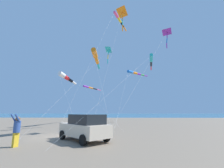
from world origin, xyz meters
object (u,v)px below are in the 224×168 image
Objects in this scene: kite_windsock_magenta_far_left at (96,57)px; kite_windsock_orange_high_right at (151,61)px; kite_windsock_blue_topmost at (66,77)px; kite_delta_rainbow_low_near at (109,50)px; person_adult_flyer at (17,129)px; kite_delta_long_streamer_right at (123,13)px; kite_windsock_checkered_midright at (136,73)px; kite_windsock_teal_far_right at (119,19)px; kite_delta_long_streamer_left at (167,32)px; person_child_green_jacket at (103,122)px; kite_windsock_red_high_left at (90,88)px; parked_car at (85,127)px; cooler_box at (99,132)px.

kite_windsock_orange_high_right is at bearing -134.15° from kite_windsock_magenta_far_left.
kite_delta_rainbow_low_near reaches higher than kite_windsock_blue_topmost.
kite_windsock_blue_topmost is 6.93m from kite_windsock_magenta_far_left.
person_adult_flyer is 16.06m from kite_delta_long_streamer_right.
kite_windsock_checkered_midright reaches higher than kite_windsock_blue_topmost.
kite_delta_long_streamer_left is at bearing -93.94° from kite_windsock_teal_far_right.
kite_delta_long_streamer_left reaches higher than person_child_green_jacket.
kite_windsock_magenta_far_left is at bearing 66.07° from kite_delta_long_streamer_left.
kite_windsock_checkered_midright is (12.02, -5.42, 8.79)m from person_child_green_jacket.
kite_windsock_red_high_left is at bearing 49.95° from kite_delta_long_streamer_left.
kite_delta_long_streamer_right reaches higher than person_child_green_jacket.
person_adult_flyer is at bearing 154.24° from kite_windsock_checkered_midright.
person_adult_flyer is 0.14× the size of kite_windsock_blue_topmost.
person_adult_flyer is 23.53m from kite_windsock_red_high_left.
kite_windsock_checkered_midright is at bearing -13.12° from kite_delta_long_streamer_right.
parked_car is at bearing 163.70° from kite_delta_rainbow_low_near.
person_adult_flyer is 21.76m from kite_delta_long_streamer_left.
kite_delta_long_streamer_left is 18.41m from kite_windsock_red_high_left.
kite_windsock_red_high_left is at bearing 17.32° from kite_delta_rainbow_low_near.
kite_windsock_checkered_midright is 1.77× the size of kite_delta_rainbow_low_near.
kite_delta_long_streamer_left is 8.08m from kite_delta_long_streamer_right.
kite_windsock_magenta_far_left is (11.40, 2.14, 11.59)m from cooler_box.
kite_windsock_red_high_left reaches higher than person_adult_flyer.
cooler_box is 0.07× the size of kite_delta_rainbow_low_near.
parked_car is at bearing 166.46° from cooler_box.
kite_windsock_checkered_midright is at bearing -104.20° from kite_windsock_red_high_left.
kite_windsock_red_high_left is (9.45, -2.11, -0.10)m from kite_windsock_blue_topmost.
person_adult_flyer is (-2.15, 3.61, 0.09)m from parked_car.
kite_windsock_magenta_far_left is at bearing -7.56° from person_adult_flyer.
kite_delta_long_streamer_right is 5.04m from kite_delta_rainbow_low_near.
kite_delta_long_streamer_right is (-1.15, -2.35, 12.88)m from person_child_green_jacket.
kite_windsock_blue_topmost is 0.88× the size of kite_windsock_magenta_far_left.
kite_windsock_teal_far_right is at bearing -16.29° from cooler_box.
kite_windsock_teal_far_right is (-4.50, -4.16, 4.40)m from kite_windsock_magenta_far_left.
kite_windsock_teal_far_right reaches higher than person_adult_flyer.
parked_car is 3.21m from cooler_box.
person_child_green_jacket is (6.12, -0.76, -0.06)m from parked_car.
kite_delta_long_streamer_right is (7.13, -6.72, 12.73)m from person_adult_flyer.
kite_delta_long_streamer_right reaches higher than parked_car.
kite_windsock_orange_high_right is at bearing -84.83° from person_child_green_jacket.
kite_delta_rainbow_low_near is (-1.10, -0.71, 8.12)m from person_child_green_jacket.
cooler_box is 10.58m from kite_windsock_orange_high_right.
kite_windsock_orange_high_right is (3.61, -5.89, 8.02)m from cooler_box.
person_child_green_jacket is 16.29m from kite_windsock_red_high_left.
parked_car is at bearing 172.93° from person_child_green_jacket.
kite_delta_long_streamer_left is at bearing -49.20° from person_adult_flyer.
kite_windsock_blue_topmost is 12.18m from kite_windsock_teal_far_right.
kite_windsock_teal_far_right is at bearing -98.03° from kite_windsock_blue_topmost.
kite_windsock_magenta_far_left is at bearing 5.57° from parked_car.
kite_windsock_checkered_midright is (15.10, -5.45, 9.47)m from cooler_box.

